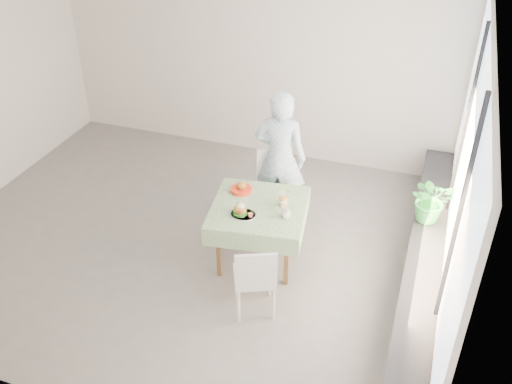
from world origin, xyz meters
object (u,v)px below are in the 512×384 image
at_px(diner, 280,158).
at_px(potted_plant, 432,200).
at_px(chair_near, 255,290).
at_px(cafe_table, 259,227).
at_px(chair_far, 276,202).
at_px(main_dish, 242,211).
at_px(juice_cup_orange, 283,200).

height_order(diner, potted_plant, diner).
height_order(chair_near, diner, diner).
xyz_separation_m(cafe_table, chair_far, (-0.03, 0.79, -0.17)).
height_order(cafe_table, chair_near, chair_near).
bearing_deg(potted_plant, chair_far, 177.81).
bearing_deg(chair_far, cafe_table, -87.77).
distance_m(diner, potted_plant, 1.85).
bearing_deg(cafe_table, diner, 91.48).
relative_size(chair_near, potted_plant, 1.60).
bearing_deg(cafe_table, potted_plant, 21.53).
bearing_deg(chair_near, main_dish, 120.87).
bearing_deg(cafe_table, chair_far, 92.23).
relative_size(cafe_table, main_dish, 4.04).
xyz_separation_m(chair_far, potted_plant, (1.85, -0.07, 0.48)).
bearing_deg(cafe_table, juice_cup_orange, 25.35).
distance_m(chair_far, potted_plant, 1.91).
height_order(chair_far, diner, diner).
xyz_separation_m(chair_far, diner, (0.01, 0.09, 0.59)).
xyz_separation_m(cafe_table, main_dish, (-0.12, -0.22, 0.33)).
distance_m(cafe_table, diner, 0.98).
distance_m(chair_near, main_dish, 0.87).
height_order(cafe_table, diner, diner).
xyz_separation_m(main_dish, juice_cup_orange, (0.37, 0.34, 0.02)).
distance_m(diner, juice_cup_orange, 0.81).
relative_size(chair_far, chair_near, 1.09).
bearing_deg(chair_far, juice_cup_orange, -67.68).
xyz_separation_m(chair_far, chair_near, (0.26, -1.60, -0.02)).
bearing_deg(chair_near, chair_far, 99.34).
relative_size(diner, juice_cup_orange, 5.88).
distance_m(cafe_table, juice_cup_orange, 0.44).
xyz_separation_m(diner, main_dish, (-0.10, -1.10, -0.09)).
bearing_deg(diner, potted_plant, 170.83).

